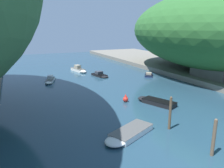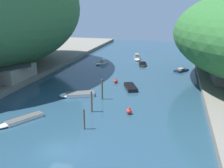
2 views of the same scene
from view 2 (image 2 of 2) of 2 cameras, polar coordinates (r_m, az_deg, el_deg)
water_surface at (r=54.93m, az=1.72°, el=1.39°), size 130.00×130.00×0.00m
left_bank at (r=66.47m, az=-22.21°, el=3.36°), size 22.00×120.00×1.03m
boathouse_shed at (r=54.20m, az=-22.07°, el=3.18°), size 6.73×9.57×3.82m
boat_small_dinghy at (r=74.96m, az=5.77°, el=5.97°), size 2.76×6.33×1.52m
boat_far_upstream at (r=48.30m, az=4.10°, el=-0.50°), size 3.86×6.04×0.64m
boat_white_cruiser at (r=63.14m, az=15.74°, el=3.08°), size 4.07×4.75×0.80m
boat_open_rowboat at (r=67.47m, az=7.04°, el=4.54°), size 2.78×5.20×1.07m
boat_mid_channel at (r=44.15m, az=-8.23°, el=-2.40°), size 6.38×4.43×0.59m
boat_near_quay at (r=36.40m, az=-20.42°, el=-7.84°), size 4.31×6.21×0.48m
boat_cabin_cruiser at (r=68.95m, az=-2.25°, el=4.98°), size 2.84×5.28×1.21m
mooring_post_nearest at (r=32.03m, az=-6.39°, el=-7.95°), size 0.21×0.21×2.82m
mooring_post_second at (r=36.93m, az=-4.70°, el=-3.97°), size 0.29×0.29×3.31m
mooring_post_middle at (r=41.79m, az=-2.28°, el=-1.17°), size 0.28×0.28×3.60m
channel_buoy_near at (r=51.12m, az=0.85°, el=0.72°), size 0.79×0.79×1.18m
channel_buoy_far at (r=36.61m, az=3.93°, el=-6.18°), size 0.80×0.80×1.20m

